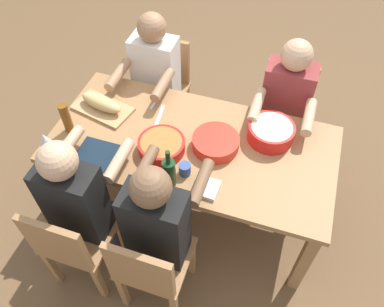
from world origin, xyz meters
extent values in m
plane|color=brown|center=(0.00, 0.00, 0.00)|extent=(8.00, 8.00, 0.00)
cube|color=#9E7044|center=(0.00, 0.00, 0.72)|extent=(1.82, 0.88, 0.04)
cube|color=#9E7044|center=(-0.85, -0.38, 0.35)|extent=(0.07, 0.07, 0.70)
cube|color=#9E7044|center=(0.85, -0.38, 0.35)|extent=(0.07, 0.07, 0.70)
cube|color=#9E7044|center=(-0.85, 0.38, 0.35)|extent=(0.07, 0.07, 0.70)
cube|color=#9E7044|center=(0.85, 0.38, 0.35)|extent=(0.07, 0.07, 0.70)
cube|color=#9E7044|center=(0.50, 0.68, 0.44)|extent=(0.40, 0.40, 0.03)
cube|color=#9E7044|center=(0.50, 0.86, 0.65)|extent=(0.38, 0.04, 0.40)
cube|color=#9E7044|center=(0.67, 0.51, 0.21)|extent=(0.04, 0.04, 0.42)
cube|color=#9E7044|center=(0.33, 0.51, 0.21)|extent=(0.04, 0.04, 0.42)
cube|color=#9E7044|center=(0.67, 0.85, 0.21)|extent=(0.04, 0.04, 0.42)
cube|color=#9E7044|center=(0.33, 0.85, 0.21)|extent=(0.04, 0.04, 0.42)
cylinder|color=#2D2D38|center=(0.58, 0.46, 0.23)|extent=(0.11, 0.11, 0.45)
cylinder|color=#2D2D38|center=(0.42, 0.46, 0.23)|extent=(0.11, 0.11, 0.45)
cube|color=maroon|center=(0.50, 0.62, 0.73)|extent=(0.34, 0.20, 0.55)
cylinder|color=tan|center=(0.67, 0.35, 0.85)|extent=(0.07, 0.30, 0.07)
cylinder|color=tan|center=(0.33, 0.35, 0.85)|extent=(0.07, 0.30, 0.07)
sphere|color=tan|center=(0.50, 0.62, 1.09)|extent=(0.21, 0.21, 0.21)
cube|color=#9E7044|center=(-0.50, -0.68, 0.44)|extent=(0.40, 0.40, 0.03)
cube|color=#9E7044|center=(-0.50, -0.86, 0.65)|extent=(0.38, 0.04, 0.40)
cube|color=#9E7044|center=(-0.67, -0.51, 0.21)|extent=(0.04, 0.04, 0.42)
cube|color=#9E7044|center=(-0.33, -0.51, 0.21)|extent=(0.04, 0.04, 0.42)
cube|color=#9E7044|center=(-0.67, -0.85, 0.21)|extent=(0.04, 0.04, 0.42)
cube|color=#9E7044|center=(-0.33, -0.85, 0.21)|extent=(0.04, 0.04, 0.42)
cylinder|color=#2D2D38|center=(-0.58, -0.46, 0.23)|extent=(0.11, 0.11, 0.45)
cylinder|color=#2D2D38|center=(-0.42, -0.46, 0.23)|extent=(0.11, 0.11, 0.45)
cube|color=black|center=(-0.50, -0.62, 0.73)|extent=(0.34, 0.20, 0.55)
cylinder|color=tan|center=(-0.67, -0.35, 0.85)|extent=(0.07, 0.30, 0.07)
cylinder|color=tan|center=(-0.33, -0.35, 0.85)|extent=(0.07, 0.30, 0.07)
sphere|color=tan|center=(-0.50, -0.62, 1.09)|extent=(0.21, 0.21, 0.21)
cube|color=#9E7044|center=(0.00, -0.68, 0.44)|extent=(0.40, 0.40, 0.03)
cube|color=#9E7044|center=(0.00, -0.86, 0.65)|extent=(0.38, 0.04, 0.40)
cube|color=#9E7044|center=(-0.17, -0.51, 0.21)|extent=(0.04, 0.04, 0.42)
cube|color=#9E7044|center=(0.17, -0.51, 0.21)|extent=(0.04, 0.04, 0.42)
cube|color=#9E7044|center=(-0.17, -0.85, 0.21)|extent=(0.04, 0.04, 0.42)
cylinder|color=#2D2D38|center=(-0.08, -0.46, 0.23)|extent=(0.11, 0.11, 0.45)
cylinder|color=#2D2D38|center=(0.08, -0.46, 0.23)|extent=(0.11, 0.11, 0.45)
cube|color=black|center=(0.00, -0.62, 0.73)|extent=(0.34, 0.20, 0.55)
cylinder|color=brown|center=(-0.17, -0.35, 0.85)|extent=(0.07, 0.30, 0.07)
cylinder|color=brown|center=(0.17, -0.35, 0.85)|extent=(0.07, 0.30, 0.07)
sphere|color=brown|center=(0.00, -0.62, 1.09)|extent=(0.21, 0.21, 0.21)
cube|color=#9E7044|center=(-0.50, 0.68, 0.44)|extent=(0.40, 0.40, 0.03)
cube|color=#9E7044|center=(-0.50, 0.86, 0.65)|extent=(0.38, 0.04, 0.40)
cube|color=#9E7044|center=(-0.33, 0.51, 0.21)|extent=(0.04, 0.04, 0.42)
cube|color=#9E7044|center=(-0.67, 0.51, 0.21)|extent=(0.04, 0.04, 0.42)
cube|color=#9E7044|center=(-0.33, 0.85, 0.21)|extent=(0.04, 0.04, 0.42)
cube|color=#9E7044|center=(-0.67, 0.85, 0.21)|extent=(0.04, 0.04, 0.42)
cylinder|color=#2D2D38|center=(-0.42, 0.46, 0.23)|extent=(0.11, 0.11, 0.45)
cylinder|color=#2D2D38|center=(-0.58, 0.46, 0.23)|extent=(0.11, 0.11, 0.45)
cube|color=white|center=(-0.50, 0.62, 0.73)|extent=(0.34, 0.20, 0.55)
cylinder|color=#9E7251|center=(-0.33, 0.35, 0.85)|extent=(0.07, 0.30, 0.07)
cylinder|color=#9E7251|center=(-0.67, 0.35, 0.85)|extent=(0.07, 0.30, 0.07)
sphere|color=#9E7251|center=(-0.50, 0.62, 1.09)|extent=(0.21, 0.21, 0.21)
cylinder|color=red|center=(0.46, 0.19, 0.79)|extent=(0.30, 0.30, 0.11)
cylinder|color=beige|center=(0.46, 0.19, 0.83)|extent=(0.26, 0.26, 0.04)
cylinder|color=red|center=(0.15, 0.01, 0.78)|extent=(0.30, 0.30, 0.08)
cylinder|color=#2D7028|center=(0.15, 0.01, 0.80)|extent=(0.26, 0.26, 0.03)
cylinder|color=red|center=(-0.16, -0.12, 0.78)|extent=(0.29, 0.29, 0.08)
cylinder|color=orange|center=(-0.16, -0.12, 0.80)|extent=(0.26, 0.26, 0.03)
cube|color=tan|center=(-0.68, 0.09, 0.75)|extent=(0.44, 0.30, 0.02)
ellipsoid|color=tan|center=(-0.68, 0.09, 0.81)|extent=(0.34, 0.18, 0.09)
cylinder|color=#193819|center=(-0.02, -0.34, 0.84)|extent=(0.08, 0.08, 0.20)
cylinder|color=#193819|center=(-0.02, -0.34, 0.98)|extent=(0.03, 0.03, 0.09)
cylinder|color=brown|center=(-0.79, -0.15, 0.85)|extent=(0.06, 0.06, 0.22)
cylinder|color=silver|center=(-0.82, -0.36, 0.74)|extent=(0.07, 0.07, 0.01)
cylinder|color=silver|center=(-0.82, -0.36, 0.78)|extent=(0.01, 0.01, 0.07)
cone|color=silver|center=(-0.82, -0.36, 0.86)|extent=(0.08, 0.08, 0.08)
cube|color=#142333|center=(-0.50, -0.28, 0.74)|extent=(0.32, 0.23, 0.01)
cylinder|color=#334C8C|center=(0.04, -0.24, 0.78)|extent=(0.07, 0.07, 0.08)
cube|color=silver|center=(-0.36, 0.28, 0.74)|extent=(0.02, 0.17, 0.01)
cube|color=silver|center=(-0.28, 0.15, 0.74)|extent=(0.05, 0.23, 0.01)
cube|color=white|center=(0.19, -0.31, 0.75)|extent=(0.15, 0.15, 0.02)
camera|label=1|loc=(0.51, -1.55, 2.60)|focal=36.20mm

